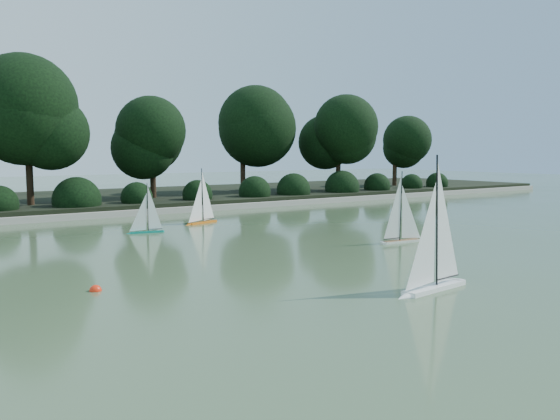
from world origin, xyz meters
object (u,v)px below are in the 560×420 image
object	(u,v)px
sailboat_teal	(144,225)
race_buoy	(96,291)
sailboat_white_a	(430,269)
sailboat_white_b	(405,231)
sailboat_orange	(200,214)

from	to	relation	value
sailboat_teal	race_buoy	size ratio (longest dim) A/B	7.51
sailboat_white_a	race_buoy	distance (m)	4.48
sailboat_white_a	race_buoy	xyz separation A→B (m)	(-3.68, 2.54, -0.30)
sailboat_white_b	race_buoy	xyz separation A→B (m)	(-6.42, -0.43, -0.24)
sailboat_white_b	sailboat_orange	world-z (taller)	sailboat_white_b
sailboat_teal	race_buoy	bearing A→B (deg)	-117.32
sailboat_white_a	sailboat_teal	distance (m)	7.38
sailboat_orange	sailboat_teal	world-z (taller)	sailboat_orange
sailboat_orange	race_buoy	xyz separation A→B (m)	(-4.26, -5.52, -0.24)
sailboat_white_a	sailboat_orange	distance (m)	8.08
sailboat_teal	sailboat_white_a	bearing A→B (deg)	-80.42
sailboat_teal	race_buoy	distance (m)	5.34
sailboat_white_a	race_buoy	bearing A→B (deg)	145.39
sailboat_white_a	sailboat_teal	bearing A→B (deg)	99.58
race_buoy	sailboat_orange	bearing A→B (deg)	52.33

